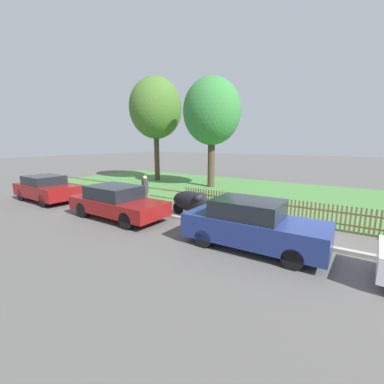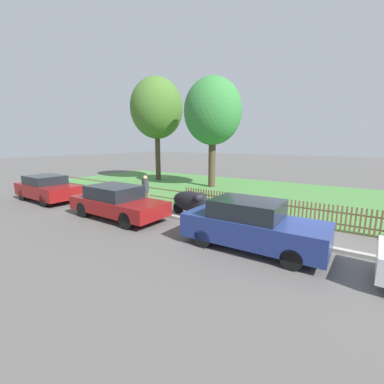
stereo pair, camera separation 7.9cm
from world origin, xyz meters
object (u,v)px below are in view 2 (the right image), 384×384
parked_car_navy_estate (252,225)px  tree_nearest_kerb (157,109)px  covered_motorcycle (192,202)px  parked_car_black_saloon (117,202)px  parked_car_silver_hatchback (47,188)px  tree_behind_motorcycle (213,112)px  pedestrian_by_lamp (145,190)px

parked_car_navy_estate → tree_nearest_kerb: bearing=141.2°
parked_car_navy_estate → covered_motorcycle: (-3.40, 1.83, -0.08)m
parked_car_black_saloon → tree_nearest_kerb: bearing=123.2°
parked_car_silver_hatchback → tree_behind_motorcycle: (5.27, 9.08, 4.55)m
parked_car_silver_hatchback → tree_behind_motorcycle: tree_behind_motorcycle is taller
tree_behind_motorcycle → pedestrian_by_lamp: 8.42m
parked_car_silver_hatchback → tree_nearest_kerb: tree_nearest_kerb is taller
tree_behind_motorcycle → pedestrian_by_lamp: size_ratio=4.70×
parked_car_navy_estate → tree_behind_motorcycle: tree_behind_motorcycle is taller
covered_motorcycle → tree_behind_motorcycle: (-3.11, 7.15, 4.61)m
parked_car_navy_estate → tree_nearest_kerb: size_ratio=0.51×
parked_car_navy_estate → tree_behind_motorcycle: size_ratio=0.56×
parked_car_silver_hatchback → pedestrian_by_lamp: size_ratio=2.52×
parked_car_navy_estate → tree_nearest_kerb: tree_nearest_kerb is taller
covered_motorcycle → tree_behind_motorcycle: tree_behind_motorcycle is taller
parked_car_navy_estate → tree_nearest_kerb: (-12.02, 9.39, 5.17)m
parked_car_silver_hatchback → covered_motorcycle: (8.38, 1.93, -0.05)m
parked_car_black_saloon → parked_car_silver_hatchback: bearing=-179.6°
covered_motorcycle → parked_car_silver_hatchback: bearing=-164.4°
tree_nearest_kerb → parked_car_navy_estate: bearing=-38.0°
covered_motorcycle → pedestrian_by_lamp: bearing=-176.5°
parked_car_black_saloon → pedestrian_by_lamp: pedestrian_by_lamp is taller
parked_car_navy_estate → parked_car_black_saloon: bearing=-179.5°
parked_car_black_saloon → tree_behind_motorcycle: size_ratio=0.59×
parked_car_silver_hatchback → pedestrian_by_lamp: bearing=20.1°
parked_car_navy_estate → tree_nearest_kerb: 16.11m
tree_behind_motorcycle → parked_car_navy_estate: bearing=-54.1°
parked_car_black_saloon → tree_behind_motorcycle: (-0.55, 9.11, 4.56)m
parked_car_navy_estate → tree_behind_motorcycle: 11.98m
parked_car_black_saloon → covered_motorcycle: size_ratio=2.20×
tree_behind_motorcycle → pedestrian_by_lamp: bearing=-87.1°
tree_nearest_kerb → parked_car_silver_hatchback: bearing=-88.5°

